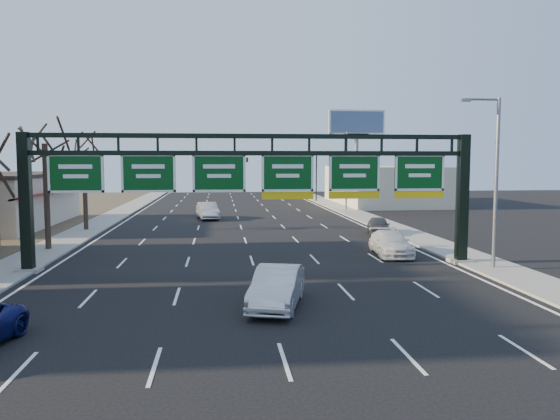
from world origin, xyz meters
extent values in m
plane|color=black|center=(0.00, 0.00, 0.00)|extent=(160.00, 160.00, 0.00)
cube|color=gray|center=(-12.80, 20.00, 0.06)|extent=(3.00, 120.00, 0.12)
cube|color=gray|center=(12.80, 20.00, 0.06)|extent=(3.00, 120.00, 0.12)
cube|color=white|center=(0.00, 20.00, 0.01)|extent=(21.60, 120.00, 0.01)
cube|color=black|center=(-11.70, 8.00, 3.60)|extent=(0.55, 0.55, 7.20)
cube|color=gray|center=(-11.70, 8.00, 0.10)|extent=(1.20, 1.20, 0.20)
cube|color=black|center=(11.70, 8.00, 3.60)|extent=(0.55, 0.55, 7.20)
cube|color=gray|center=(11.70, 8.00, 0.10)|extent=(1.20, 1.20, 0.20)
cube|color=black|center=(0.00, 8.00, 7.05)|extent=(23.40, 0.25, 0.25)
cube|color=black|center=(0.00, 8.00, 6.15)|extent=(23.40, 0.25, 0.25)
cube|color=#043F13|center=(-9.17, 8.00, 5.10)|extent=(2.80, 0.10, 2.00)
cube|color=#043F13|center=(-5.50, 8.00, 5.10)|extent=(2.80, 0.10, 2.00)
cube|color=#043F13|center=(-1.83, 8.00, 5.10)|extent=(2.80, 0.10, 2.00)
cube|color=#043F13|center=(1.83, 8.00, 5.10)|extent=(2.80, 0.10, 2.00)
cube|color=yellow|center=(1.83, 8.00, 3.88)|extent=(2.80, 0.10, 0.40)
cube|color=#043F13|center=(5.50, 8.00, 5.10)|extent=(2.80, 0.10, 2.00)
cube|color=yellow|center=(5.50, 8.00, 3.88)|extent=(2.80, 0.10, 0.40)
cube|color=#043F13|center=(9.17, 8.00, 5.10)|extent=(2.80, 0.10, 2.00)
cube|color=yellow|center=(9.17, 8.00, 3.88)|extent=(2.80, 0.10, 0.40)
cube|color=maroon|center=(-16.40, 29.00, 3.00)|extent=(1.20, 18.00, 0.40)
cube|color=beige|center=(20.00, 50.00, 2.50)|extent=(12.00, 20.00, 5.00)
cylinder|color=black|center=(-12.80, 15.00, 3.54)|extent=(0.36, 0.36, 6.84)
cylinder|color=black|center=(-12.80, 25.00, 3.35)|extent=(0.36, 0.36, 6.46)
cylinder|color=slate|center=(12.60, 6.00, 4.62)|extent=(0.20, 0.20, 9.00)
cylinder|color=slate|center=(11.70, 6.00, 9.02)|extent=(1.80, 0.12, 0.12)
cube|color=slate|center=(10.80, 6.00, 8.97)|extent=(0.50, 0.22, 0.15)
cylinder|color=slate|center=(12.60, 40.00, 4.62)|extent=(0.20, 0.20, 9.00)
cylinder|color=slate|center=(11.70, 40.00, 9.02)|extent=(1.80, 0.12, 0.12)
cube|color=slate|center=(10.80, 40.00, 8.97)|extent=(0.50, 0.22, 0.15)
cylinder|color=slate|center=(15.00, 45.00, 4.50)|extent=(0.50, 0.50, 9.00)
cube|color=slate|center=(15.00, 45.00, 9.00)|extent=(3.00, 0.30, 0.20)
cube|color=white|center=(15.00, 45.00, 10.50)|extent=(7.00, 0.30, 3.00)
cube|color=#445A89|center=(15.00, 44.80, 10.50)|extent=(6.60, 0.05, 2.60)
cylinder|color=black|center=(11.80, 55.00, 3.50)|extent=(0.18, 0.18, 7.00)
cylinder|color=black|center=(8.00, 55.00, 6.80)|extent=(7.60, 0.14, 0.14)
imported|color=black|center=(6.00, 55.00, 6.00)|extent=(0.20, 0.20, 1.00)
imported|color=black|center=(2.00, 55.00, 6.00)|extent=(0.54, 0.54, 1.62)
imported|color=silver|center=(0.40, -0.19, 0.79)|extent=(2.84, 5.05, 1.58)
imported|color=silver|center=(8.55, 10.90, 0.73)|extent=(2.45, 5.17, 1.46)
imported|color=#38393C|center=(10.50, 20.01, 0.69)|extent=(2.40, 4.30, 1.38)
imported|color=#B1B2B6|center=(-3.02, 32.97, 0.82)|extent=(2.52, 5.21, 1.64)
camera|label=1|loc=(-1.80, -21.13, 5.74)|focal=35.00mm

